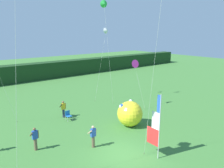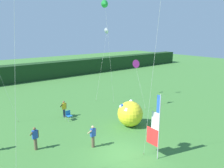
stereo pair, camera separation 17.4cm
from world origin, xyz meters
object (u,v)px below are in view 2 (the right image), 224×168
Objects in this scene: kite_green_delta_1 at (105,4)px; folding_chair at (69,115)px; person_near_banner at (64,109)px; kite_magenta_delta_0 at (135,64)px; banner_flag at (155,127)px; inflatable_balloon at (130,114)px; person_mid_field at (93,136)px; kite_white_delta_4 at (107,31)px; person_far_right at (35,138)px.

folding_chair is at bearing -159.18° from kite_green_delta_1.
person_near_banner is 8.48m from kite_magenta_delta_0.
person_near_banner is 11.72m from kite_green_delta_1.
folding_chair is (-1.51, 9.09, -1.57)m from banner_flag.
kite_magenta_delta_0 is (5.70, 7.84, 2.67)m from banner_flag.
folding_chair is 0.17× the size of kite_magenta_delta_0.
banner_flag is 10.05m from kite_magenta_delta_0.
inflatable_balloon is 2.51× the size of folding_chair.
inflatable_balloon reaches higher than person_mid_field.
person_far_right is at bearing -149.99° from kite_white_delta_4.
kite_white_delta_4 is at bearing 66.48° from banner_flag.
inflatable_balloon is 12.09m from kite_green_delta_1.
kite_magenta_delta_0 is at bearing 27.85° from person_mid_field.
kite_white_delta_4 reaches higher than person_far_right.
person_mid_field is 0.19× the size of kite_white_delta_4.
person_mid_field is at bearing 125.10° from banner_flag.
person_mid_field is 0.15× the size of kite_green_delta_1.
kite_green_delta_1 is at bearing 48.48° from person_mid_field.
kite_green_delta_1 is 2.95m from kite_white_delta_4.
person_far_right is at bearing -169.49° from kite_magenta_delta_0.
banner_flag reaches higher than person_far_right.
person_near_banner is 0.97m from folding_chair.
person_near_banner is 0.19× the size of kite_white_delta_4.
person_mid_field is 10.02m from kite_magenta_delta_0.
person_far_right is 12.32m from kite_magenta_delta_0.
folding_chair is (4.29, 3.39, -0.38)m from person_far_right.
kite_white_delta_4 is at bearing 17.25° from person_near_banner.
person_near_banner is (-1.53, 9.99, -1.21)m from banner_flag.
kite_green_delta_1 reaches higher than kite_white_delta_4.
person_far_right reaches higher than person_mid_field.
banner_flag reaches higher than person_near_banner.
banner_flag is 2.66× the size of person_near_banner.
kite_magenta_delta_0 reaches higher than inflatable_balloon.
kite_white_delta_4 is (7.74, 8.58, 7.23)m from person_mid_field.
folding_chair is 8.46m from kite_magenta_delta_0.
kite_magenta_delta_0 is at bearing -84.19° from kite_white_delta_4.
inflatable_balloon is 0.26× the size of kite_white_delta_4.
inflatable_balloon is at bearing 13.46° from person_mid_field.
person_near_banner reaches higher than folding_chair.
kite_magenta_delta_0 is at bearing 53.98° from banner_flag.
person_mid_field is at bearing -98.35° from person_near_banner.
kite_green_delta_1 is at bearing 70.63° from inflatable_balloon.
person_far_right is 14.68m from kite_white_delta_4.
banner_flag is 2.60× the size of person_far_right.
kite_white_delta_4 is at bearing 95.81° from kite_magenta_delta_0.
person_far_right is 0.32× the size of kite_magenta_delta_0.
banner_flag is at bearing -54.90° from person_mid_field.
person_far_right is at bearing -151.15° from kite_green_delta_1.
banner_flag is 4.88× the size of folding_chair.
banner_flag is 9.35m from folding_chair.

